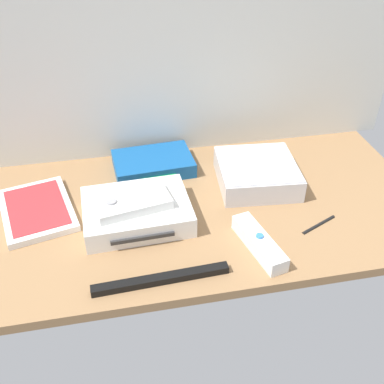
% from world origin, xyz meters
% --- Properties ---
extents(ground_plane, '(1.00, 0.48, 0.02)m').
position_xyz_m(ground_plane, '(0.00, 0.00, -0.01)').
color(ground_plane, '#936D47').
rests_on(ground_plane, ground).
extents(back_wall, '(1.10, 0.01, 0.64)m').
position_xyz_m(back_wall, '(0.00, 0.25, 0.32)').
color(back_wall, silver).
rests_on(back_wall, ground).
extents(game_console, '(0.22, 0.17, 0.04)m').
position_xyz_m(game_console, '(-0.12, -0.02, 0.02)').
color(game_console, white).
rests_on(game_console, ground_plane).
extents(mini_computer, '(0.18, 0.18, 0.05)m').
position_xyz_m(mini_computer, '(0.16, 0.06, 0.03)').
color(mini_computer, silver).
rests_on(mini_computer, ground_plane).
extents(game_case, '(0.18, 0.22, 0.02)m').
position_xyz_m(game_case, '(-0.32, 0.04, 0.01)').
color(game_case, white).
rests_on(game_case, ground_plane).
extents(network_router, '(0.19, 0.13, 0.03)m').
position_xyz_m(network_router, '(-0.06, 0.16, 0.02)').
color(network_router, '#145193').
rests_on(network_router, ground_plane).
extents(remote_wand, '(0.07, 0.15, 0.03)m').
position_xyz_m(remote_wand, '(0.10, -0.15, 0.02)').
color(remote_wand, white).
rests_on(remote_wand, ground_plane).
extents(remote_classic_pad, '(0.16, 0.11, 0.02)m').
position_xyz_m(remote_classic_pad, '(-0.12, -0.03, 0.05)').
color(remote_classic_pad, white).
rests_on(remote_classic_pad, game_console).
extents(sensor_bar, '(0.24, 0.03, 0.01)m').
position_xyz_m(sensor_bar, '(-0.09, -0.20, 0.01)').
color(sensor_bar, black).
rests_on(sensor_bar, ground_plane).
extents(stylus_pen, '(0.08, 0.04, 0.01)m').
position_xyz_m(stylus_pen, '(0.24, -0.11, 0.00)').
color(stylus_pen, black).
rests_on(stylus_pen, ground_plane).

